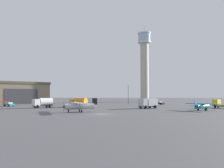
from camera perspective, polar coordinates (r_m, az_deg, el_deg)
The scene contains 12 objects.
ground_plane at distance 47.67m, azimuth -3.00°, elevation -7.54°, with size 400.00×400.00×0.00m, color #545456.
control_tower at distance 124.91m, azimuth 8.13°, elevation 5.44°, with size 7.26×7.26×41.44m.
hangar at distance 111.47m, azimuth -22.90°, elevation -2.02°, with size 31.43×30.53×9.43m.
airplane_silver at distance 53.07m, azimuth -8.01°, elevation -5.40°, with size 8.35×10.53×3.19m.
airplane_teal at distance 61.54m, azimuth 21.60°, elevation -5.09°, with size 7.06×7.35×2.62m.
truck_flatbed_yellow at distance 74.90m, azimuth 25.53°, elevation -4.52°, with size 5.90×5.88×2.52m.
truck_fuel_tanker_white at distance 71.81m, azimuth -16.92°, elevation -4.42°, with size 5.74×5.57×2.95m.
truck_fuel_tanker_orange at distance 73.21m, azimuth -8.34°, elevation -4.48°, with size 6.06×4.50×2.95m.
truck_box_silver at distance 66.90m, azimuth 9.05°, elevation -4.65°, with size 5.93×5.23×2.84m.
car_black at distance 90.12m, azimuth 11.62°, elevation -4.64°, with size 4.41×4.24×1.37m.
car_teal at distance 84.54m, azimuth -24.42°, elevation -4.62°, with size 4.47×3.85×1.37m.
light_post_east at distance 93.40m, azimuth 4.09°, elevation -1.98°, with size 0.44×0.44×8.41m.
Camera 1 is at (4.52, -47.27, 4.19)m, focal length 36.46 mm.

